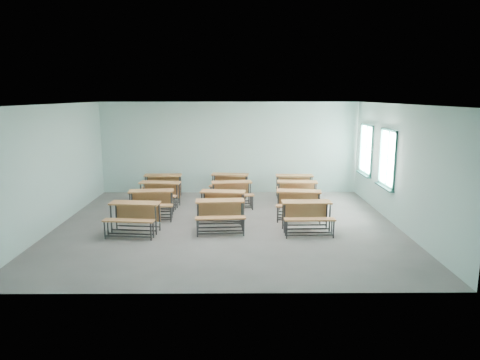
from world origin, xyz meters
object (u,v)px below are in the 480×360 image
Objects in this scene: desk_unit_r0c2 at (307,212)px; desk_unit_r3c0 at (163,182)px; desk_unit_r1c2 at (299,200)px; desk_unit_r2c2 at (297,190)px; desk_unit_r3c1 at (230,182)px; desk_unit_r3c2 at (295,183)px; desk_unit_r2c1 at (232,190)px; desk_unit_r1c0 at (151,200)px; desk_unit_r1c1 at (222,201)px; desk_unit_r0c0 at (134,213)px; desk_unit_r2c0 at (159,191)px; desk_unit_r0c1 at (220,211)px.

desk_unit_r3c0 is at bearing 137.36° from desk_unit_r0c2.
desk_unit_r3c0 is at bearing 156.35° from desk_unit_r1c2.
desk_unit_r2c2 is (0.12, 2.58, 0.00)m from desk_unit_r0c2.
desk_unit_r3c1 is 2.20m from desk_unit_r3c2.
desk_unit_r2c1 is at bearing 152.72° from desk_unit_r1c2.
desk_unit_r1c0 is 0.98× the size of desk_unit_r2c1.
desk_unit_r1c1 is at bearing -85.79° from desk_unit_r3c1.
desk_unit_r1c0 is 1.03× the size of desk_unit_r3c0.
desk_unit_r2c0 is at bearing 91.97° from desk_unit_r0c0.
desk_unit_r0c0 and desk_unit_r2c1 have the same top height.
desk_unit_r1c2 is at bearing 23.52° from desk_unit_r0c1.
desk_unit_r0c2 is 0.99× the size of desk_unit_r3c0.
desk_unit_r0c0 is 0.98× the size of desk_unit_r1c1.
desk_unit_r2c0 is 4.29m from desk_unit_r2c2.
desk_unit_r0c2 is (4.35, 0.07, 0.00)m from desk_unit_r0c0.
desk_unit_r0c0 is 3.85m from desk_unit_r3c0.
desk_unit_r0c2 is 5.70m from desk_unit_r3c0.
desk_unit_r0c2 is 0.97× the size of desk_unit_r2c2.
desk_unit_r0c1 is at bearing -43.48° from desk_unit_r2c0.
desk_unit_r1c0 and desk_unit_r3c1 have the same top height.
desk_unit_r0c0 is 0.99× the size of desk_unit_r1c2.
desk_unit_r2c1 is (0.26, 1.33, 0.00)m from desk_unit_r1c1.
desk_unit_r1c0 is 4.96m from desk_unit_r3c2.
desk_unit_r2c2 is at bearing 38.48° from desk_unit_r1c1.
desk_unit_r3c0 is at bearing 94.79° from desk_unit_r0c0.
desk_unit_r3c0 and desk_unit_r3c2 have the same top height.
desk_unit_r1c0 is 2.58m from desk_unit_r2c1.
desk_unit_r0c1 is (2.15, 0.22, 0.00)m from desk_unit_r0c0.
desk_unit_r0c1 is 1.00× the size of desk_unit_r2c2.
desk_unit_r2c2 is at bearing 43.01° from desk_unit_r0c1.
desk_unit_r0c2 is at bearing -81.45° from desk_unit_r1c2.
desk_unit_r3c1 is at bearing 44.60° from desk_unit_r1c0.
desk_unit_r0c0 and desk_unit_r1c0 have the same top height.
desk_unit_r1c0 is at bearing -159.83° from desk_unit_r2c2.
desk_unit_r0c0 is at bearing -139.55° from desk_unit_r3c2.
desk_unit_r2c2 is 1.08m from desk_unit_r3c2.
desk_unit_r0c0 is 5.86m from desk_unit_r3c2.
desk_unit_r0c1 is at bearing -145.94° from desk_unit_r1c2.
desk_unit_r2c1 and desk_unit_r2c2 have the same top height.
desk_unit_r3c0 is 0.94× the size of desk_unit_r3c1.
desk_unit_r0c1 is 2.31m from desk_unit_r1c0.
desk_unit_r0c0 is at bearing -141.54° from desk_unit_r1c1.
desk_unit_r3c1 is at bearing 152.49° from desk_unit_r2c2.
desk_unit_r0c2 is 2.58m from desk_unit_r2c2.
desk_unit_r1c2 is (2.15, 0.03, 0.00)m from desk_unit_r1c1.
desk_unit_r2c0 is 2.25m from desk_unit_r2c1.
desk_unit_r3c1 is (-2.02, 3.88, 0.00)m from desk_unit_r0c2.
desk_unit_r2c2 is at bearing 90.79° from desk_unit_r1c2.
desk_unit_r2c0 is (-1.99, 1.29, 0.00)m from desk_unit_r1c1.
desk_unit_r3c2 is at bearing 86.03° from desk_unit_r0c2.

